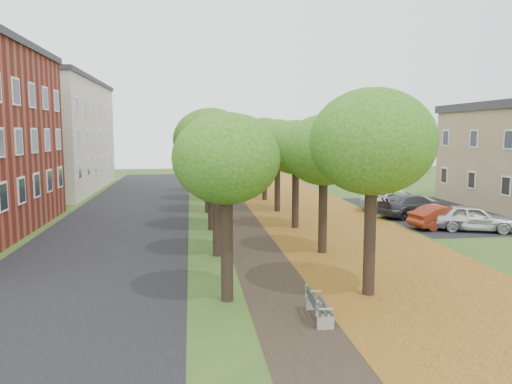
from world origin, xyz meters
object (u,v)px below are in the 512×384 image
object	(u,v)px
car_silver	(473,218)
car_grey	(415,206)
bench	(318,306)
car_white	(400,201)
car_red	(444,217)

from	to	relation	value
car_silver	car_grey	xyz separation A→B (m)	(-1.21, 4.72, -0.00)
bench	car_silver	xyz separation A→B (m)	(11.90, 11.77, 0.32)
bench	car_white	size ratio (longest dim) A/B	0.32
bench	car_grey	xyz separation A→B (m)	(10.68, 16.49, 0.32)
car_silver	car_red	bearing A→B (deg)	74.94
bench	car_white	bearing A→B (deg)	-27.57
car_grey	car_white	bearing A→B (deg)	-12.68
bench	car_silver	world-z (taller)	car_silver
car_silver	car_white	xyz separation A→B (m)	(-1.21, 6.96, 0.01)
bench	car_red	xyz separation A→B (m)	(10.68, 12.64, 0.25)
car_red	car_white	world-z (taller)	car_white
car_grey	car_white	xyz separation A→B (m)	(0.00, 2.24, 0.01)
car_red	car_grey	distance (m)	3.85
car_white	bench	bearing A→B (deg)	173.00
bench	car_red	bearing A→B (deg)	-38.06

